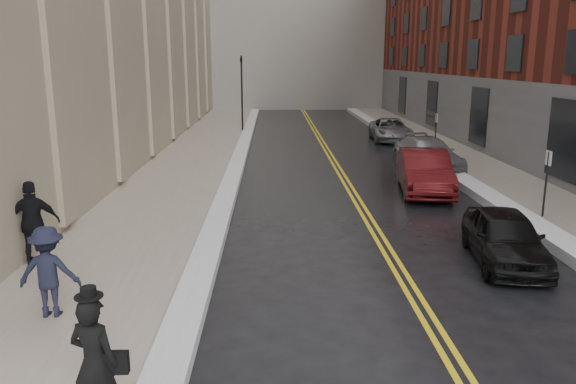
{
  "coord_description": "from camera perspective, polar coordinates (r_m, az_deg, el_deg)",
  "views": [
    {
      "loc": [
        -0.51,
        -8.65,
        4.93
      ],
      "look_at": [
        -0.13,
        5.41,
        1.6
      ],
      "focal_mm": 35.0,
      "sensor_mm": 36.0,
      "label": 1
    }
  ],
  "objects": [
    {
      "name": "ground",
      "position": [
        9.97,
        1.64,
        -16.31
      ],
      "size": [
        160.0,
        160.0,
        0.0
      ],
      "primitive_type": "plane",
      "color": "black",
      "rests_on": "ground"
    },
    {
      "name": "sidewalk_left",
      "position": [
        25.44,
        -10.55,
        2.09
      ],
      "size": [
        4.0,
        64.0,
        0.15
      ],
      "primitive_type": "cube",
      "color": "gray",
      "rests_on": "ground"
    },
    {
      "name": "sidewalk_right",
      "position": [
        26.87,
        19.22,
        2.15
      ],
      "size": [
        3.0,
        64.0,
        0.15
      ],
      "primitive_type": "cube",
      "color": "gray",
      "rests_on": "ground"
    },
    {
      "name": "lane_stripe_a",
      "position": [
        25.31,
        5.04,
        2.03
      ],
      "size": [
        0.12,
        64.0,
        0.01
      ],
      "primitive_type": "cube",
      "color": "gold",
      "rests_on": "ground"
    },
    {
      "name": "lane_stripe_b",
      "position": [
        25.34,
        5.58,
        2.04
      ],
      "size": [
        0.12,
        64.0,
        0.01
      ],
      "primitive_type": "cube",
      "color": "gold",
      "rests_on": "ground"
    },
    {
      "name": "snow_ridge_left",
      "position": [
        25.17,
        -5.38,
        2.26
      ],
      "size": [
        0.7,
        60.8,
        0.26
      ],
      "primitive_type": "cube",
      "color": "white",
      "rests_on": "ground"
    },
    {
      "name": "snow_ridge_right",
      "position": [
        26.25,
        15.45,
        2.34
      ],
      "size": [
        0.85,
        60.8,
        0.3
      ],
      "primitive_type": "cube",
      "color": "white",
      "rests_on": "ground"
    },
    {
      "name": "traffic_signal",
      "position": [
        38.76,
        -4.72,
        10.54
      ],
      "size": [
        0.18,
        0.15,
        5.2
      ],
      "color": "black",
      "rests_on": "ground"
    },
    {
      "name": "parking_sign_near",
      "position": [
        19.0,
        24.76,
        1.23
      ],
      "size": [
        0.06,
        0.35,
        2.23
      ],
      "color": "black",
      "rests_on": "ground"
    },
    {
      "name": "parking_sign_far",
      "position": [
        30.08,
        14.78,
        6.05
      ],
      "size": [
        0.06,
        0.35,
        2.23
      ],
      "color": "black",
      "rests_on": "ground"
    },
    {
      "name": "car_black",
      "position": [
        14.85,
        21.19,
        -4.3
      ],
      "size": [
        2.08,
        4.08,
        1.33
      ],
      "primitive_type": "imported",
      "rotation": [
        0.0,
        0.0,
        -0.13
      ],
      "color": "black",
      "rests_on": "ground"
    },
    {
      "name": "car_maroon",
      "position": [
        21.79,
        13.68,
        2.03
      ],
      "size": [
        2.33,
        5.08,
        1.61
      ],
      "primitive_type": "imported",
      "rotation": [
        0.0,
        0.0,
        -0.13
      ],
      "color": "#430C0E",
      "rests_on": "ground"
    },
    {
      "name": "car_silver_near",
      "position": [
        26.38,
        13.99,
        3.76
      ],
      "size": [
        2.67,
        5.25,
        1.46
      ],
      "primitive_type": "imported",
      "rotation": [
        0.0,
        0.0,
        0.13
      ],
      "color": "#939599",
      "rests_on": "ground"
    },
    {
      "name": "car_silver_far",
      "position": [
        35.66,
        10.35,
        6.25
      ],
      "size": [
        2.54,
        5.01,
        1.36
      ],
      "primitive_type": "imported",
      "rotation": [
        0.0,
        0.0,
        -0.06
      ],
      "color": "gray",
      "rests_on": "ground"
    },
    {
      "name": "pedestrian_main",
      "position": [
        8.01,
        -19.05,
        -16.17
      ],
      "size": [
        0.79,
        0.64,
        1.87
      ],
      "primitive_type": "imported",
      "rotation": [
        0.0,
        0.0,
        2.82
      ],
      "color": "black",
      "rests_on": "sidewalk_left"
    },
    {
      "name": "pedestrian_b",
      "position": [
        11.6,
        -23.14,
        -7.44
      ],
      "size": [
        1.16,
        0.69,
        1.76
      ],
      "primitive_type": "imported",
      "rotation": [
        0.0,
        0.0,
        3.17
      ],
      "color": "black",
      "rests_on": "sidewalk_left"
    },
    {
      "name": "pedestrian_c",
      "position": [
        14.61,
        -24.45,
        -2.86
      ],
      "size": [
        1.28,
        0.82,
        2.02
      ],
      "primitive_type": "imported",
      "rotation": [
        0.0,
        0.0,
        3.44
      ],
      "color": "black",
      "rests_on": "sidewalk_left"
    }
  ]
}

